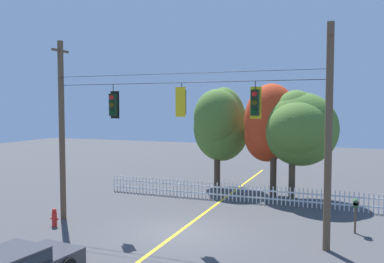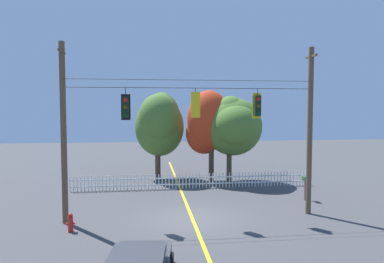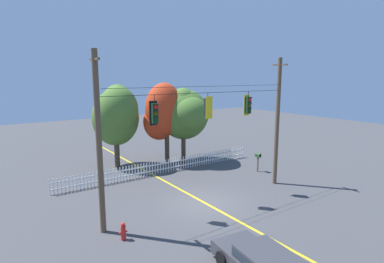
{
  "view_description": "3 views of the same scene",
  "coord_description": "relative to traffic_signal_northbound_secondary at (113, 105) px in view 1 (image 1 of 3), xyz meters",
  "views": [
    {
      "loc": [
        6.53,
        -15.41,
        5.26
      ],
      "look_at": [
        0.19,
        1.07,
        4.18
      ],
      "focal_mm": 38.01,
      "sensor_mm": 36.0,
      "label": 1
    },
    {
      "loc": [
        -2.07,
        -16.43,
        5.24
      ],
      "look_at": [
        0.15,
        1.2,
        4.11
      ],
      "focal_mm": 32.73,
      "sensor_mm": 36.0,
      "label": 2
    },
    {
      "loc": [
        -10.22,
        -13.48,
        7.12
      ],
      "look_at": [
        0.15,
        1.49,
        3.91
      ],
      "focal_mm": 29.37,
      "sensor_mm": 36.0,
      "label": 3
    }
  ],
  "objects": [
    {
      "name": "roadside_mailbox",
      "position": [
        10.0,
        2.51,
        -4.18
      ],
      "size": [
        0.25,
        0.44,
        1.43
      ],
      "color": "brown",
      "rests_on": "ground"
    },
    {
      "name": "fire_hydrant",
      "position": [
        -2.31,
        -1.22,
        -4.95
      ],
      "size": [
        0.38,
        0.22,
        0.81
      ],
      "color": "red",
      "rests_on": "ground"
    },
    {
      "name": "autumn_maple_near_fence",
      "position": [
        1.92,
        9.85,
        -1.14
      ],
      "size": [
        3.69,
        3.8,
        6.51
      ],
      "color": "#473828",
      "rests_on": "ground"
    },
    {
      "name": "ground",
      "position": [
        3.1,
        -0.01,
        -5.35
      ],
      "size": [
        80.0,
        80.0,
        0.0
      ],
      "primitive_type": "plane",
      "color": "#424244"
    },
    {
      "name": "traffic_signal_eastbound_side",
      "position": [
        6.29,
        0.0,
        0.07
      ],
      "size": [
        0.43,
        0.38,
        1.45
      ],
      "color": "black"
    },
    {
      "name": "autumn_oak_far_east",
      "position": [
        7.08,
        8.02,
        -1.24
      ],
      "size": [
        4.21,
        4.26,
        6.2
      ],
      "color": "#473828",
      "rests_on": "ground"
    },
    {
      "name": "lane_centerline_stripe",
      "position": [
        3.1,
        -0.01,
        -5.34
      ],
      "size": [
        0.16,
        36.0,
        0.01
      ],
      "primitive_type": "cube",
      "color": "gold",
      "rests_on": "ground"
    },
    {
      "name": "autumn_maple_mid",
      "position": [
        5.32,
        8.65,
        -1.23
      ],
      "size": [
        3.24,
        2.76,
        6.62
      ],
      "color": "#473828",
      "rests_on": "ground"
    },
    {
      "name": "signal_support_span",
      "position": [
        3.1,
        -0.01,
        -1.12
      ],
      "size": [
        12.04,
        1.1,
        8.28
      ],
      "color": "brown",
      "rests_on": "ground"
    },
    {
      "name": "traffic_signal_westbound_side",
      "position": [
        3.25,
        -0.02,
        0.11
      ],
      "size": [
        0.43,
        0.38,
        1.4
      ],
      "color": "black"
    },
    {
      "name": "traffic_signal_northbound_secondary",
      "position": [
        0.0,
        0.0,
        0.0
      ],
      "size": [
        0.43,
        0.38,
        1.5
      ],
      "color": "black"
    },
    {
      "name": "white_picket_fence",
      "position": [
        4.05,
        6.26,
        -4.85
      ],
      "size": [
        16.01,
        0.06,
        1.0
      ],
      "color": "white",
      "rests_on": "ground"
    }
  ]
}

